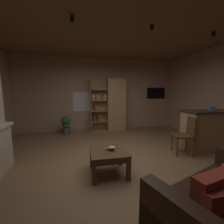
# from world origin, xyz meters

# --- Properties ---
(floor) EXTENTS (6.23, 5.79, 0.02)m
(floor) POSITION_xyz_m (0.00, 0.00, -0.01)
(floor) COLOR olive
(floor) RESTS_ON ground
(wall_back) EXTENTS (6.35, 0.06, 2.83)m
(wall_back) POSITION_xyz_m (0.00, 2.93, 1.41)
(wall_back) COLOR tan
(wall_back) RESTS_ON ground
(ceiling) EXTENTS (6.23, 5.79, 0.02)m
(ceiling) POSITION_xyz_m (0.00, 0.00, 2.84)
(ceiling) COLOR brown
(window_pane_back) EXTENTS (0.75, 0.01, 0.73)m
(window_pane_back) POSITION_xyz_m (-0.63, 2.89, 1.15)
(window_pane_back) COLOR white
(bookshelf_cabinet) EXTENTS (1.35, 0.41, 2.01)m
(bookshelf_cabinet) POSITION_xyz_m (0.54, 2.65, 1.00)
(bookshelf_cabinet) COLOR tan
(bookshelf_cabinet) RESTS_ON ground
(kitchen_bar_counter) EXTENTS (1.57, 0.60, 1.04)m
(kitchen_bar_counter) POSITION_xyz_m (2.66, 0.25, 0.52)
(kitchen_bar_counter) COLOR tan
(kitchen_bar_counter) RESTS_ON ground
(tissue_box) EXTENTS (0.16, 0.16, 0.11)m
(tissue_box) POSITION_xyz_m (2.57, 0.20, 1.09)
(tissue_box) COLOR #598CBF
(tissue_box) RESTS_ON kitchen_bar_counter
(coffee_table) EXTENTS (0.67, 0.64, 0.44)m
(coffee_table) POSITION_xyz_m (-0.22, -0.37, 0.35)
(coffee_table) COLOR brown
(coffee_table) RESTS_ON ground
(table_book_0) EXTENTS (0.14, 0.10, 0.02)m
(table_book_0) POSITION_xyz_m (-0.22, -0.31, 0.45)
(table_book_0) COLOR #387247
(table_book_0) RESTS_ON coffee_table
(table_book_1) EXTENTS (0.11, 0.09, 0.02)m
(table_book_1) POSITION_xyz_m (-0.17, -0.34, 0.48)
(table_book_1) COLOR #B22D2D
(table_book_1) RESTS_ON coffee_table
(table_book_2) EXTENTS (0.12, 0.10, 0.03)m
(table_book_2) POSITION_xyz_m (-0.17, -0.38, 0.50)
(table_book_2) COLOR beige
(table_book_2) RESTS_ON coffee_table
(dining_chair) EXTENTS (0.52, 0.52, 0.92)m
(dining_chair) POSITION_xyz_m (1.77, 0.10, 0.53)
(dining_chair) COLOR brown
(dining_chair) RESTS_ON ground
(potted_floor_plant) EXTENTS (0.32, 0.33, 0.68)m
(potted_floor_plant) POSITION_xyz_m (-1.25, 2.42, 0.37)
(potted_floor_plant) COLOR #4C4C51
(potted_floor_plant) RESTS_ON ground
(wall_mounted_tv) EXTENTS (0.81, 0.06, 0.45)m
(wall_mounted_tv) POSITION_xyz_m (2.44, 2.86, 1.48)
(wall_mounted_tv) COLOR black
(track_light_spot_1) EXTENTS (0.07, 0.07, 0.09)m
(track_light_spot_1) POSITION_xyz_m (-0.81, -0.08, 2.76)
(track_light_spot_1) COLOR black
(track_light_spot_2) EXTENTS (0.07, 0.07, 0.09)m
(track_light_spot_2) POSITION_xyz_m (0.70, -0.07, 2.76)
(track_light_spot_2) COLOR black
(track_light_spot_3) EXTENTS (0.07, 0.07, 0.09)m
(track_light_spot_3) POSITION_xyz_m (2.17, -0.03, 2.76)
(track_light_spot_3) COLOR black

